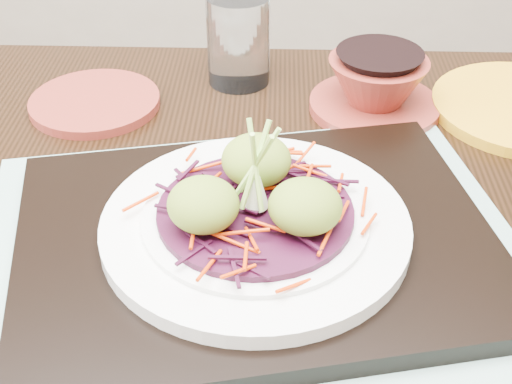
{
  "coord_description": "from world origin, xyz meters",
  "views": [
    {
      "loc": [
        0.07,
        -0.5,
        1.19
      ],
      "look_at": [
        0.06,
        -0.0,
        0.82
      ],
      "focal_mm": 50.0,
      "sensor_mm": 36.0,
      "label": 1
    }
  ],
  "objects_px": {
    "serving_tray": "(255,240)",
    "white_plate": "(255,224)",
    "dining_table": "(255,319)",
    "water_glass": "(238,40)",
    "terracotta_bowl_set": "(376,88)",
    "terracotta_side_plate": "(95,102)"
  },
  "relations": [
    {
      "from": "terracotta_side_plate",
      "to": "terracotta_bowl_set",
      "type": "height_order",
      "value": "terracotta_bowl_set"
    },
    {
      "from": "serving_tray",
      "to": "water_glass",
      "type": "height_order",
      "value": "water_glass"
    },
    {
      "from": "serving_tray",
      "to": "white_plate",
      "type": "xyz_separation_m",
      "value": [
        0.0,
        0.0,
        0.02
      ]
    },
    {
      "from": "water_glass",
      "to": "terracotta_bowl_set",
      "type": "height_order",
      "value": "water_glass"
    },
    {
      "from": "terracotta_side_plate",
      "to": "terracotta_bowl_set",
      "type": "distance_m",
      "value": 0.33
    },
    {
      "from": "serving_tray",
      "to": "water_glass",
      "type": "xyz_separation_m",
      "value": [
        -0.03,
        0.33,
        0.04
      ]
    },
    {
      "from": "terracotta_bowl_set",
      "to": "dining_table",
      "type": "bearing_deg",
      "value": -118.69
    },
    {
      "from": "terracotta_side_plate",
      "to": "serving_tray",
      "type": "bearing_deg",
      "value": -52.3
    },
    {
      "from": "serving_tray",
      "to": "terracotta_side_plate",
      "type": "relative_size",
      "value": 2.69
    },
    {
      "from": "serving_tray",
      "to": "terracotta_side_plate",
      "type": "height_order",
      "value": "serving_tray"
    },
    {
      "from": "white_plate",
      "to": "terracotta_side_plate",
      "type": "relative_size",
      "value": 1.75
    },
    {
      "from": "serving_tray",
      "to": "white_plate",
      "type": "distance_m",
      "value": 0.02
    },
    {
      "from": "white_plate",
      "to": "terracotta_side_plate",
      "type": "bearing_deg",
      "value": 127.7
    },
    {
      "from": "white_plate",
      "to": "terracotta_side_plate",
      "type": "distance_m",
      "value": 0.33
    },
    {
      "from": "serving_tray",
      "to": "water_glass",
      "type": "relative_size",
      "value": 3.75
    },
    {
      "from": "terracotta_side_plate",
      "to": "water_glass",
      "type": "relative_size",
      "value": 1.39
    },
    {
      "from": "white_plate",
      "to": "terracotta_bowl_set",
      "type": "bearing_deg",
      "value": 62.75
    },
    {
      "from": "water_glass",
      "to": "terracotta_bowl_set",
      "type": "xyz_separation_m",
      "value": [
        0.16,
        -0.07,
        -0.03
      ]
    },
    {
      "from": "dining_table",
      "to": "water_glass",
      "type": "xyz_separation_m",
      "value": [
        -0.03,
        0.31,
        0.16
      ]
    },
    {
      "from": "white_plate",
      "to": "terracotta_bowl_set",
      "type": "height_order",
      "value": "terracotta_bowl_set"
    },
    {
      "from": "white_plate",
      "to": "dining_table",
      "type": "bearing_deg",
      "value": 93.38
    },
    {
      "from": "dining_table",
      "to": "white_plate",
      "type": "relative_size",
      "value": 4.56
    }
  ]
}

